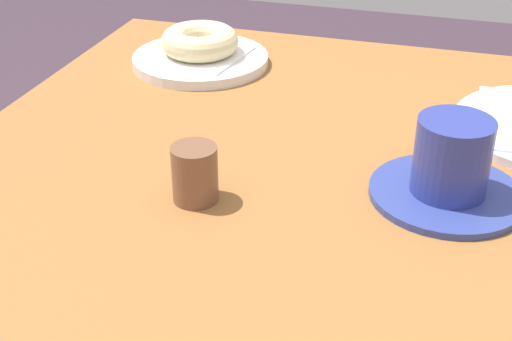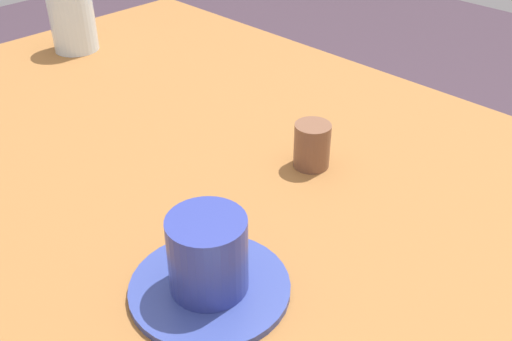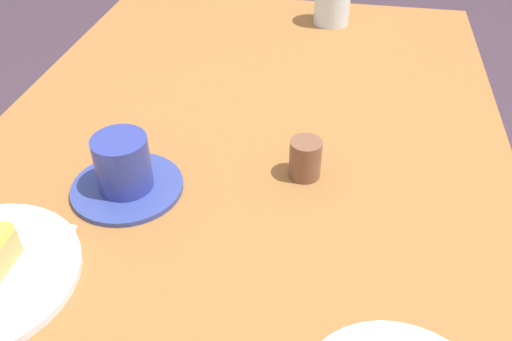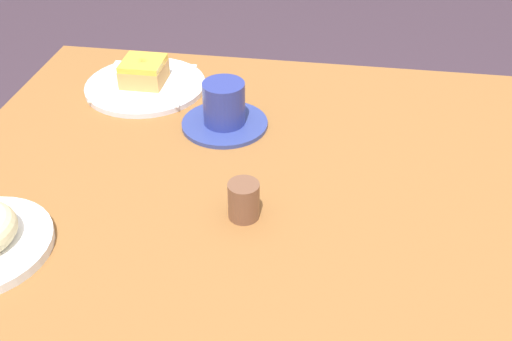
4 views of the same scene
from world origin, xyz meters
name	(u,v)px [view 3 (image 3 of 4)]	position (x,y,z in m)	size (l,w,h in m)	color
table	(245,183)	(0.00, 0.00, 0.60)	(1.18, 0.82, 0.70)	#915D2E
coffee_cup	(124,170)	(0.16, -0.13, 0.74)	(0.15, 0.15, 0.08)	#303F8A
sugar_jar	(305,159)	(0.09, 0.10, 0.73)	(0.05, 0.05, 0.06)	brown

